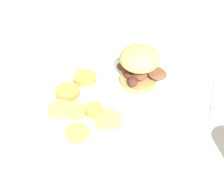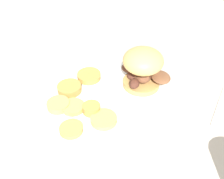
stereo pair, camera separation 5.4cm
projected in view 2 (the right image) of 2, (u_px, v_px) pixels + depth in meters
ground_plane at (112, 105)px, 0.57m from camera, size 4.00×4.00×0.00m
dinner_plate at (112, 101)px, 0.57m from camera, size 0.30×0.30×0.02m
sandwich at (143, 67)px, 0.57m from camera, size 0.11×0.12×0.09m
potato_round_0 at (89, 76)px, 0.61m from camera, size 0.06×0.06×0.01m
potato_round_1 at (91, 108)px, 0.53m from camera, size 0.04×0.04×0.02m
potato_round_2 at (58, 105)px, 0.54m from camera, size 0.05×0.05×0.01m
potato_round_3 at (104, 119)px, 0.51m from camera, size 0.05×0.05×0.01m
potato_round_4 at (73, 107)px, 0.53m from camera, size 0.05×0.05×0.01m
potato_round_5 at (71, 129)px, 0.49m from camera, size 0.04×0.04×0.01m
potato_round_6 at (69, 88)px, 0.57m from camera, size 0.05×0.05×0.02m
fork at (21, 65)px, 0.68m from camera, size 0.15×0.07×0.00m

